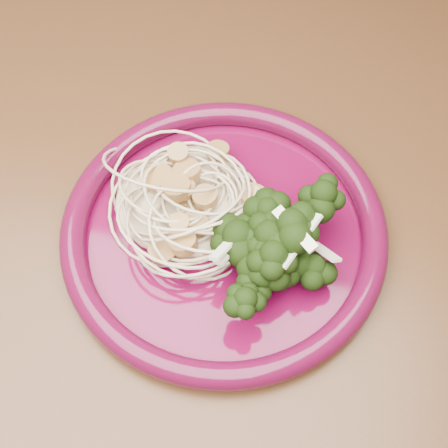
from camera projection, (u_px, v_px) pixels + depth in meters
dining_table at (227, 326)px, 0.60m from camera, size 1.20×0.80×0.75m
dinner_plate at (224, 230)px, 0.53m from camera, size 0.37×0.37×0.02m
spaghetti_pile at (185, 198)px, 0.53m from camera, size 0.16×0.15×0.03m
scallop_cluster at (183, 175)px, 0.51m from camera, size 0.16×0.16×0.04m
broccoli_pile at (275, 251)px, 0.50m from camera, size 0.13×0.16×0.05m
onion_garnish at (278, 232)px, 0.47m from camera, size 0.09×0.11×0.05m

